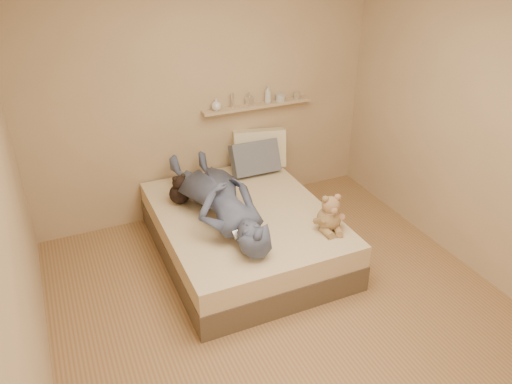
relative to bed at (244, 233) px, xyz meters
name	(u,v)px	position (x,y,z in m)	size (l,w,h in m)	color
room	(295,170)	(0.00, -0.93, 1.08)	(3.80, 3.80, 3.80)	#99784F
bed	(244,233)	(0.00, 0.00, 0.00)	(1.50, 1.90, 0.45)	brown
game_console	(243,233)	(-0.22, -0.52, 0.37)	(0.17, 0.08, 0.06)	#AEB0B5
teddy_bear	(330,216)	(0.56, -0.57, 0.37)	(0.28, 0.28, 0.35)	#91724F
dark_plush	(180,191)	(-0.48, 0.39, 0.36)	(0.19, 0.19, 0.30)	black
pillow_cream	(259,148)	(0.53, 0.83, 0.43)	(0.55, 0.16, 0.40)	beige
pillow_grey	(255,158)	(0.42, 0.69, 0.40)	(0.50, 0.14, 0.34)	slate
person	(219,198)	(-0.23, 0.01, 0.42)	(0.59, 1.61, 0.39)	#4B5477
wall_shelf	(258,106)	(0.55, 0.91, 0.88)	(1.20, 0.12, 0.03)	tan
shelf_bottles	(252,99)	(0.48, 0.91, 0.95)	(1.01, 0.13, 0.18)	silver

